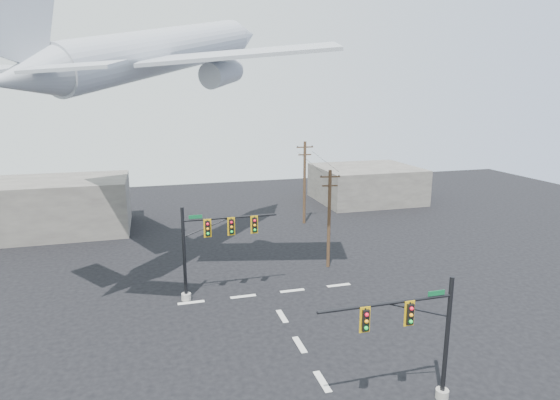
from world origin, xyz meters
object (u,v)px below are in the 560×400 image
object	(u,v)px
signal_mast_near	(421,339)
signal_mast_far	(208,246)
utility_pole_b	(305,181)
utility_pole_a	(329,217)
airliner	(164,52)

from	to	relation	value
signal_mast_near	signal_mast_far	bearing A→B (deg)	118.36
signal_mast_near	utility_pole_b	xyz separation A→B (m)	(5.39, 33.76, 1.55)
utility_pole_b	utility_pole_a	bearing A→B (deg)	-98.84
signal_mast_near	signal_mast_far	world-z (taller)	signal_mast_far
signal_mast_near	utility_pole_a	bearing A→B (deg)	81.73
utility_pole_a	utility_pole_b	world-z (taller)	utility_pole_b
signal_mast_near	utility_pole_a	size ratio (longest dim) A/B	0.82
signal_mast_near	utility_pole_b	bearing A→B (deg)	80.93
signal_mast_far	airliner	world-z (taller)	airliner
utility_pole_a	airliner	size ratio (longest dim) A/B	0.32
signal_mast_near	airliner	distance (m)	29.07
airliner	signal_mast_near	bearing A→B (deg)	-114.54
signal_mast_near	airliner	world-z (taller)	airliner
utility_pole_a	utility_pole_b	xyz separation A→B (m)	(2.59, 14.48, 0.54)
signal_mast_far	utility_pole_b	size ratio (longest dim) A/B	0.76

